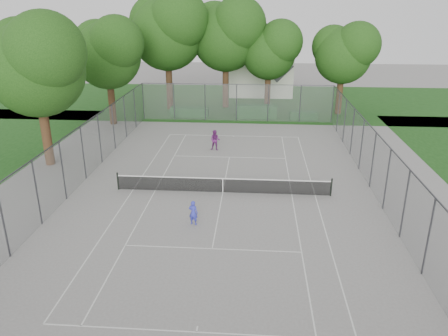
# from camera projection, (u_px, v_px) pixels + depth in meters

# --- Properties ---
(ground) EXTENTS (120.00, 120.00, 0.00)m
(ground) POSITION_uv_depth(u_px,v_px,m) (223.00, 193.00, 26.20)
(ground) COLOR slate
(ground) RESTS_ON ground
(grass_far) EXTENTS (60.00, 20.00, 0.00)m
(grass_far) POSITION_uv_depth(u_px,v_px,m) (240.00, 101.00, 50.42)
(grass_far) COLOR #174213
(grass_far) RESTS_ON ground
(court_markings) EXTENTS (11.03, 23.83, 0.01)m
(court_markings) POSITION_uv_depth(u_px,v_px,m) (223.00, 192.00, 26.19)
(court_markings) COLOR silver
(court_markings) RESTS_ON ground
(tennis_net) EXTENTS (12.87, 0.10, 1.10)m
(tennis_net) POSITION_uv_depth(u_px,v_px,m) (223.00, 185.00, 26.01)
(tennis_net) COLOR black
(tennis_net) RESTS_ON ground
(perimeter_fence) EXTENTS (18.08, 34.08, 3.52)m
(perimeter_fence) POSITION_uv_depth(u_px,v_px,m) (223.00, 164.00, 25.55)
(perimeter_fence) COLOR #38383D
(perimeter_fence) RESTS_ON ground
(tree_far_left) EXTENTS (8.35, 7.63, 12.01)m
(tree_far_left) POSITION_uv_depth(u_px,v_px,m) (168.00, 28.00, 43.77)
(tree_far_left) COLOR #3D2516
(tree_far_left) RESTS_ON ground
(tree_far_midleft) EXTENTS (7.91, 7.22, 11.37)m
(tree_far_midleft) POSITION_uv_depth(u_px,v_px,m) (227.00, 32.00, 44.70)
(tree_far_midleft) COLOR #3D2516
(tree_far_midleft) RESTS_ON ground
(tree_far_midright) EXTENTS (6.41, 5.85, 9.22)m
(tree_far_midright) POSITION_uv_depth(u_px,v_px,m) (270.00, 48.00, 44.52)
(tree_far_midright) COLOR #3D2516
(tree_far_midright) RESTS_ON ground
(tree_far_right) EXTENTS (6.32, 5.77, 9.09)m
(tree_far_right) POSITION_uv_depth(u_px,v_px,m) (345.00, 51.00, 42.49)
(tree_far_right) COLOR #3D2516
(tree_far_right) RESTS_ON ground
(tree_side_back) EXTENTS (6.80, 6.21, 9.78)m
(tree_side_back) POSITION_uv_depth(u_px,v_px,m) (108.00, 50.00, 38.57)
(tree_side_back) COLOR #3D2516
(tree_side_back) RESTS_ON ground
(tree_side_front) EXTENTS (7.21, 6.58, 10.36)m
(tree_side_front) POSITION_uv_depth(u_px,v_px,m) (36.00, 61.00, 28.20)
(tree_side_front) COLOR #3D2516
(tree_side_front) RESTS_ON ground
(hedge_left) EXTENTS (3.73, 1.12, 0.93)m
(hedge_left) POSITION_uv_depth(u_px,v_px,m) (190.00, 112.00, 43.46)
(hedge_left) COLOR #16471A
(hedge_left) RESTS_ON ground
(hedge_mid) EXTENTS (3.96, 1.13, 1.24)m
(hedge_mid) POSITION_uv_depth(u_px,v_px,m) (257.00, 111.00, 43.00)
(hedge_mid) COLOR #16471A
(hedge_mid) RESTS_ON ground
(hedge_right) EXTENTS (2.63, 0.96, 0.79)m
(hedge_right) POSITION_uv_depth(u_px,v_px,m) (304.00, 115.00, 42.37)
(hedge_right) COLOR #16471A
(hedge_right) RESTS_ON ground
(house) EXTENTS (7.51, 5.82, 9.35)m
(house) POSITION_uv_depth(u_px,v_px,m) (261.00, 63.00, 52.94)
(house) COLOR white
(house) RESTS_ON ground
(girl_player) EXTENTS (0.55, 0.43, 1.32)m
(girl_player) POSITION_uv_depth(u_px,v_px,m) (193.00, 213.00, 22.24)
(girl_player) COLOR #353AC6
(girl_player) RESTS_ON ground
(woman_player) EXTENTS (0.84, 0.69, 1.59)m
(woman_player) POSITION_uv_depth(u_px,v_px,m) (215.00, 140.00, 33.42)
(woman_player) COLOR #6C246D
(woman_player) RESTS_ON ground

